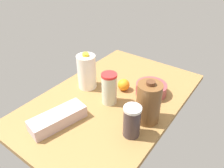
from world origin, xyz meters
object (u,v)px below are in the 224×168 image
(shaker_bottle, at_px, (132,121))
(orange_near_front, at_px, (124,85))
(mixing_bowl, at_px, (151,89))
(chocolate_milk_jug, at_px, (148,103))
(egg_carton, at_px, (58,118))
(milk_jug, at_px, (87,72))
(tumbler_cup, at_px, (109,88))

(shaker_bottle, relative_size, orange_near_front, 2.24)
(mixing_bowl, distance_m, chocolate_milk_jug, 0.26)
(chocolate_milk_jug, distance_m, orange_near_front, 0.31)
(egg_carton, distance_m, chocolate_milk_jug, 0.48)
(chocolate_milk_jug, bearing_deg, egg_carton, -50.31)
(mixing_bowl, relative_size, chocolate_milk_jug, 0.78)
(milk_jug, bearing_deg, chocolate_milk_jug, 83.25)
(orange_near_front, bearing_deg, egg_carton, -12.78)
(tumbler_cup, height_order, orange_near_front, tumbler_cup)
(shaker_bottle, height_order, egg_carton, shaker_bottle)
(egg_carton, relative_size, tumbler_cup, 1.53)
(egg_carton, bearing_deg, mixing_bowl, 166.14)
(chocolate_milk_jug, bearing_deg, mixing_bowl, -157.54)
(milk_jug, height_order, chocolate_milk_jug, chocolate_milk_jug)
(chocolate_milk_jug, bearing_deg, milk_jug, -96.75)
(mixing_bowl, bearing_deg, shaker_bottle, 12.64)
(milk_jug, distance_m, egg_carton, 0.38)
(mixing_bowl, xyz_separation_m, chocolate_milk_jug, (0.23, 0.09, 0.08))
(chocolate_milk_jug, xyz_separation_m, orange_near_front, (-0.16, -0.26, -0.08))
(egg_carton, bearing_deg, chocolate_milk_jug, 142.67)
(mixing_bowl, bearing_deg, orange_near_front, -67.94)
(shaker_bottle, relative_size, milk_jug, 0.71)
(shaker_bottle, distance_m, orange_near_front, 0.39)
(mixing_bowl, bearing_deg, chocolate_milk_jug, 22.46)
(shaker_bottle, bearing_deg, chocolate_milk_jug, 175.24)
(shaker_bottle, distance_m, milk_jug, 0.50)
(shaker_bottle, height_order, milk_jug, milk_jug)
(chocolate_milk_jug, height_order, orange_near_front, chocolate_milk_jug)
(milk_jug, xyz_separation_m, chocolate_milk_jug, (0.06, 0.47, 0.00))
(tumbler_cup, xyz_separation_m, orange_near_front, (-0.16, -0.00, -0.06))
(milk_jug, xyz_separation_m, mixing_bowl, (-0.17, 0.38, -0.08))
(shaker_bottle, distance_m, chocolate_milk_jug, 0.14)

